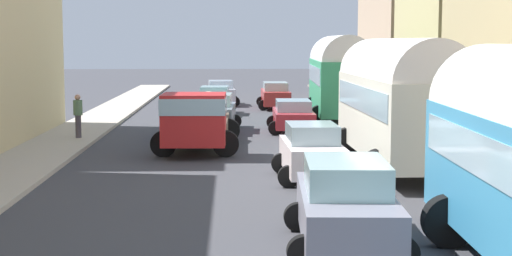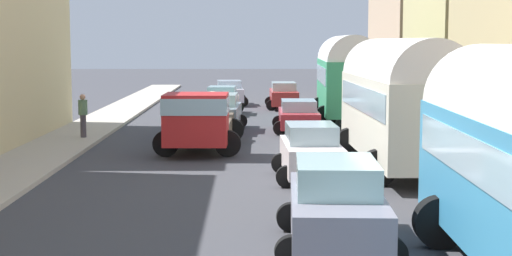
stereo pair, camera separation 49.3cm
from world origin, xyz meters
The scene contains 16 objects.
ground_plane centered at (0.00, 27.00, 0.00)m, with size 154.00×154.00×0.00m, color #3D3D43.
sidewalk_left centered at (-7.25, 27.00, 0.07)m, with size 2.50×70.00×0.14m, color #B1A797.
sidewalk_right centered at (7.25, 27.00, 0.07)m, with size 2.50×70.00×0.14m, color gray.
building_right_3 centered at (10.60, 33.79, 5.22)m, with size 4.21×9.31×10.43m.
building_right_4 centered at (11.10, 45.11, 4.91)m, with size 5.72×11.61×9.78m.
parked_bus_1 centered at (4.37, 18.15, 2.22)m, with size 3.32×8.43×4.01m.
parked_bus_2 centered at (4.58, 32.42, 2.32)m, with size 3.52×8.30×4.20m.
cargo_truck_0 centered at (-1.94, 22.28, 1.15)m, with size 3.10×6.77×2.17m.
car_0 centered at (-1.50, 28.57, 0.82)m, with size 2.51×4.18×1.63m.
car_1 centered at (-1.60, 36.19, 0.75)m, with size 2.34×3.68×1.51m.
car_2 centered at (-1.35, 42.20, 0.77)m, with size 2.35×3.76×1.52m.
car_3 centered at (1.41, 9.13, 0.84)m, with size 2.43×4.42×1.70m.
car_4 centered at (1.54, 16.44, 0.80)m, with size 2.18×3.69×1.60m.
car_5 centered at (1.97, 28.05, 0.71)m, with size 2.29×3.96×1.39m.
car_6 centered at (1.88, 39.80, 0.78)m, with size 2.14×4.37×1.54m.
pedestrian_1 centered at (-6.74, 25.22, 1.06)m, with size 0.42×0.42×1.85m.
Camera 2 is at (-0.27, -5.14, 3.93)m, focal length 54.17 mm.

